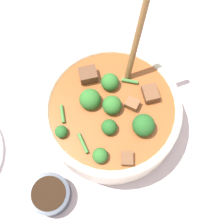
# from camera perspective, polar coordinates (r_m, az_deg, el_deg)

# --- Properties ---
(ground_plane) EXTENTS (4.00, 4.00, 0.00)m
(ground_plane) POSITION_cam_1_polar(r_m,az_deg,el_deg) (0.70, -0.00, -1.64)
(ground_plane) COLOR silver
(stew_bowl) EXTENTS (0.28, 0.29, 0.30)m
(stew_bowl) POSITION_cam_1_polar(r_m,az_deg,el_deg) (0.65, 0.02, -0.14)
(stew_bowl) COLOR beige
(stew_bowl) RESTS_ON ground_plane
(condiment_bowl) EXTENTS (0.08, 0.08, 0.04)m
(condiment_bowl) POSITION_cam_1_polar(r_m,az_deg,el_deg) (0.65, -11.31, -14.53)
(condiment_bowl) COLOR #232833
(condiment_bowl) RESTS_ON ground_plane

